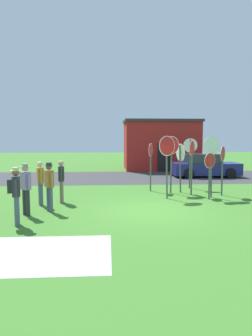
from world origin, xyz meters
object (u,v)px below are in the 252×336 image
Objects in this scene: stop_sign_center_cluster at (180,159)px; stop_sign_leaning_left at (151,159)px; stop_sign_tallest at (192,158)px; stop_sign_rear_right at (190,155)px; parked_car_on_street at (205,166)px; person_near_signs at (40,181)px; stop_sign_far_back at (167,155)px; person_holding_notes at (49,184)px; stop_sign_leaning_right at (223,162)px; stop_sign_low_front at (211,155)px; person_in_dark_shirt at (15,192)px; person_in_teal at (26,186)px; stop_sign_nearest at (210,168)px; person_with_sunhat at (61,179)px; stop_sign_rear_left at (171,154)px.

stop_sign_leaning_left is (-1.33, 0.45, -0.05)m from stop_sign_center_cluster.
stop_sign_leaning_left is 2.04m from stop_sign_tallest.
stop_sign_rear_right reaches higher than stop_sign_leaning_left.
person_near_signs is at bearing -138.35° from parked_car_on_street.
stop_sign_far_back is 1.53× the size of person_holding_notes.
stop_sign_center_cluster is at bearing 153.01° from stop_sign_leaning_right.
person_in_dark_shirt is at bearing -151.87° from stop_sign_low_front.
person_in_teal is (-0.69, -0.45, 0.00)m from person_holding_notes.
stop_sign_leaning_left is 1.18× the size of stop_sign_nearest.
parked_car_on_street is 11.95m from person_near_signs.
parked_car_on_street is 6.83m from stop_sign_tallest.
stop_sign_rear_right reaches higher than person_in_dark_shirt.
person_in_teal is 1.03× the size of person_with_sunhat.
stop_sign_center_cluster is (-2.96, -5.56, 0.90)m from parked_car_on_street.
stop_sign_tallest is at bearing 26.12° from person_in_teal.
stop_sign_low_front is (-0.64, -0.36, 0.34)m from stop_sign_leaning_right.
stop_sign_leaning_right is 0.81m from stop_sign_low_front.
stop_sign_low_front is at bearing -35.05° from stop_sign_leaning_left.
stop_sign_tallest is (1.26, 0.68, -0.18)m from stop_sign_far_back.
stop_sign_leaning_right is 1.28× the size of person_in_dark_shirt.
person_in_teal and person_in_dark_shirt have the same top height.
stop_sign_far_back is 1.08× the size of stop_sign_tallest.
parked_car_on_street is 12.29m from person_holding_notes.
parked_car_on_street is 13.10m from person_in_teal.
stop_sign_rear_left reaches higher than stop_sign_leaning_left.
stop_sign_leaning_left is 0.87× the size of stop_sign_low_front.
stop_sign_leaning_right is 8.88m from person_in_dark_shirt.
stop_sign_tallest reaches higher than person_holding_notes.
person_holding_notes is 1.46m from person_with_sunhat.
stop_sign_low_front is (1.96, 0.15, -0.01)m from stop_sign_far_back.
stop_sign_center_cluster is at bearing 20.66° from person_with_sunhat.
stop_sign_nearest is at bearing -88.10° from stop_sign_rear_right.
person_in_dark_shirt is (0.02, -1.19, 0.03)m from person_in_teal.
stop_sign_rear_right is 1.03× the size of stop_sign_tallest.
stop_sign_center_cluster is 1.04× the size of stop_sign_leaning_right.
stop_sign_nearest is at bearing -47.88° from stop_sign_rear_left.
stop_sign_far_back reaches higher than person_in_teal.
stop_sign_leaning_right reaches higher than person_with_sunhat.
stop_sign_rear_right is at bearing 46.48° from stop_sign_rear_left.
person_in_teal is at bearing -146.94° from stop_sign_rear_left.
stop_sign_center_cluster is at bearing 39.57° from person_in_dark_shirt.
person_with_sunhat is at bearing -159.36° from stop_sign_rear_left.
stop_sign_center_cluster is 1.36× the size of person_near_signs.
stop_sign_leaning_left is (-4.29, -5.11, 0.85)m from parked_car_on_street.
person_holding_notes is (-6.20, -4.54, -0.74)m from stop_sign_rear_right.
stop_sign_center_cluster is at bearing 20.82° from stop_sign_rear_left.
stop_sign_far_back reaches higher than stop_sign_leaning_right.
stop_sign_low_front is at bearing 9.42° from person_near_signs.
stop_sign_low_front is at bearing -83.05° from stop_sign_rear_right.
stop_sign_center_cluster is 0.87× the size of stop_sign_low_front.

